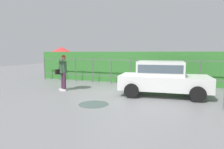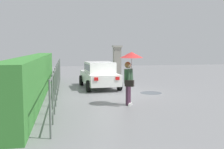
# 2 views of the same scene
# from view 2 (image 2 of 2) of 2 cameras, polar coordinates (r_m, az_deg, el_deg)

# --- Properties ---
(ground_plane) EXTENTS (40.00, 40.00, 0.00)m
(ground_plane) POSITION_cam_2_polar(r_m,az_deg,el_deg) (13.00, 0.81, -4.22)
(ground_plane) COLOR slate
(car) EXTENTS (3.85, 2.12, 1.48)m
(car) POSITION_cam_2_polar(r_m,az_deg,el_deg) (14.81, -2.79, 0.16)
(car) COLOR white
(car) RESTS_ON ground
(pedestrian) EXTENTS (0.93, 0.93, 2.11)m
(pedestrian) POSITION_cam_2_polar(r_m,az_deg,el_deg) (10.33, 4.00, 1.85)
(pedestrian) COLOR #47283D
(pedestrian) RESTS_ON ground
(gate_pillar) EXTENTS (0.60, 0.60, 2.42)m
(gate_pillar) POSITION_cam_2_polar(r_m,az_deg,el_deg) (17.36, 1.12, 2.45)
(gate_pillar) COLOR gray
(gate_pillar) RESTS_ON ground
(fence_section) EXTENTS (12.23, 0.05, 1.50)m
(fence_section) POSITION_cam_2_polar(r_m,az_deg,el_deg) (12.70, -11.85, -0.81)
(fence_section) COLOR #59605B
(fence_section) RESTS_ON ground
(hedge_row) EXTENTS (13.18, 0.90, 1.90)m
(hedge_row) POSITION_cam_2_polar(r_m,az_deg,el_deg) (12.76, -16.37, -0.34)
(hedge_row) COLOR #387F33
(hedge_row) RESTS_ON ground
(puddle_near) EXTENTS (1.09, 1.09, 0.00)m
(puddle_near) POSITION_cam_2_polar(r_m,az_deg,el_deg) (13.38, 8.50, -3.98)
(puddle_near) COLOR #4C545B
(puddle_near) RESTS_ON ground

